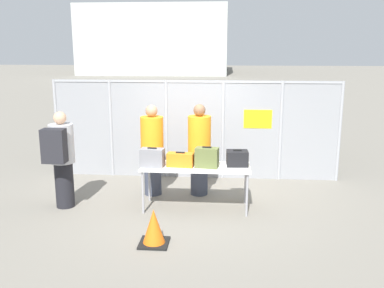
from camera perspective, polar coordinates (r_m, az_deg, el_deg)
ground_plane at (r=7.97m, az=-0.61°, el=-8.06°), size 120.00×120.00×0.00m
fence_section at (r=9.32m, az=0.41°, el=2.18°), size 6.26×0.07×2.15m
inspection_table at (r=7.57m, az=0.50°, el=-3.41°), size 1.91×0.74×0.79m
suitcase_grey at (r=7.51m, az=-5.31°, el=-1.83°), size 0.43×0.26×0.35m
suitcase_orange at (r=7.51m, az=-1.56°, el=-2.11°), size 0.48×0.25×0.26m
suitcase_olive at (r=7.44m, az=1.99°, el=-1.82°), size 0.42×0.27×0.37m
suitcase_black at (r=7.60m, az=6.06°, el=-1.90°), size 0.39×0.32×0.29m
traveler_hooded at (r=7.88m, az=-17.05°, el=-1.56°), size 0.43×0.67×1.75m
security_worker_near at (r=8.26m, az=0.98°, el=-0.61°), size 0.44×0.44×1.79m
security_worker_far at (r=8.29m, az=-5.32°, el=-0.66°), size 0.44×0.44×1.77m
utility_trailer at (r=11.85m, az=8.51°, el=0.96°), size 3.35×2.31×0.75m
distant_hangar at (r=49.53m, az=-4.35°, el=13.57°), size 15.18×13.54×7.00m
traffic_cone at (r=6.41m, az=-5.12°, el=-11.11°), size 0.43×0.43×0.54m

